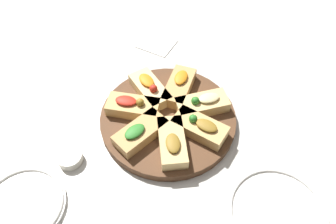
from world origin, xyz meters
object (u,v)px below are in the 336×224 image
at_px(napkin_stack, 157,43).
at_px(plate_left, 278,213).
at_px(plate_right, 22,206).
at_px(dipping_bowl, 70,157).
at_px(serving_board, 168,119).

bearing_deg(napkin_stack, plate_left, 134.56).
bearing_deg(plate_left, plate_right, 17.10).
bearing_deg(dipping_bowl, napkin_stack, -95.68).
xyz_separation_m(plate_left, plate_right, (0.54, 0.17, 0.00)).
distance_m(plate_left, dipping_bowl, 0.50).
height_order(serving_board, plate_left, serving_board).
xyz_separation_m(plate_right, napkin_stack, (-0.09, -0.62, -0.01)).
relative_size(napkin_stack, dipping_bowl, 1.81).
height_order(plate_left, dipping_bowl, dipping_bowl).
distance_m(serving_board, plate_right, 0.40).
xyz_separation_m(serving_board, plate_left, (-0.31, 0.17, -0.00)).
relative_size(serving_board, dipping_bowl, 5.79).
height_order(plate_left, plate_right, same).
bearing_deg(plate_left, napkin_stack, -45.44).
bearing_deg(serving_board, plate_left, 151.86).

